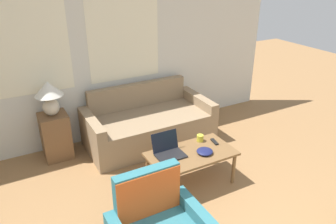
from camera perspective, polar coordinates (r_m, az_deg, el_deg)
wall_back at (r=4.86m, az=-14.24°, el=9.24°), size 6.39×0.06×2.60m
couch at (r=5.03m, az=-3.57°, el=-2.21°), size 1.88×0.93×0.83m
side_table at (r=4.84m, az=-18.95°, el=-3.97°), size 0.37×0.37×0.65m
table_lamp at (r=4.59m, az=-20.02°, el=2.95°), size 0.37×0.37×0.48m
coffee_table at (r=4.01m, az=4.07°, el=-7.71°), size 1.05×0.58×0.45m
laptop at (r=3.92m, az=0.08°, el=-6.67°), size 0.34×0.30×0.25m
cup_navy at (r=4.22m, az=5.61°, el=-4.53°), size 0.09×0.09×0.09m
snack_bowl at (r=3.98m, az=6.41°, el=-6.82°), size 0.20×0.20×0.05m
tv_remote at (r=4.22m, az=8.09°, el=-5.15°), size 0.07×0.15×0.02m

